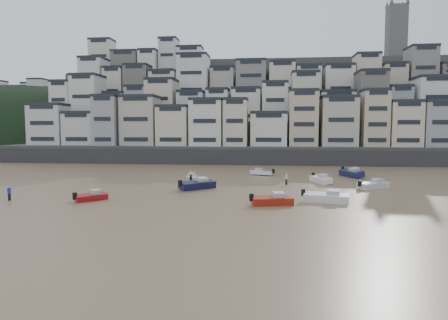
# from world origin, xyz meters

# --- Properties ---
(ground) EXTENTS (400.00, 400.00, 0.00)m
(ground) POSITION_xyz_m (0.00, 0.00, 0.00)
(ground) COLOR #906E4D
(ground) RESTS_ON ground
(sea_strip) EXTENTS (340.00, 340.00, 0.00)m
(sea_strip) POSITION_xyz_m (-110.00, 145.00, 0.01)
(sea_strip) COLOR #455063
(sea_strip) RESTS_ON ground
(harbor_wall) EXTENTS (140.00, 3.00, 3.50)m
(harbor_wall) POSITION_xyz_m (10.00, 65.00, 1.75)
(harbor_wall) COLOR #38383A
(harbor_wall) RESTS_ON ground
(hillside) EXTENTS (141.04, 66.00, 50.00)m
(hillside) POSITION_xyz_m (14.73, 104.84, 13.01)
(hillside) COLOR #4C4C47
(hillside) RESTS_ON ground
(headland) EXTENTS (216.00, 135.00, 53.33)m
(headland) POSITION_xyz_m (-95.00, 135.00, 0.02)
(headland) COLOR black
(headland) RESTS_ON ground
(boat_f) EXTENTS (2.25, 5.11, 1.35)m
(boat_f) POSITION_xyz_m (-0.89, 36.31, 0.67)
(boat_f) COLOR silver
(boat_f) RESTS_ON ground
(boat_a) EXTENTS (5.30, 2.77, 1.38)m
(boat_a) POSITION_xyz_m (11.75, 18.13, 0.69)
(boat_a) COLOR maroon
(boat_a) RESTS_ON ground
(boat_i) EXTENTS (3.94, 6.42, 1.66)m
(boat_i) POSITION_xyz_m (25.75, 44.66, 0.83)
(boat_i) COLOR #161D45
(boat_i) RESTS_ON ground
(boat_h) EXTENTS (4.80, 3.08, 1.25)m
(boat_h) POSITION_xyz_m (10.23, 45.37, 0.62)
(boat_h) COLOR silver
(boat_h) RESTS_ON ground
(boat_j) EXTENTS (3.86, 3.77, 1.11)m
(boat_j) POSITION_xyz_m (-9.62, 18.57, 0.55)
(boat_j) COLOR maroon
(boat_j) RESTS_ON ground
(boat_b) EXTENTS (5.82, 3.02, 1.52)m
(boat_b) POSITION_xyz_m (17.96, 20.33, 0.76)
(boat_b) COLOR white
(boat_b) RESTS_ON ground
(boat_d) EXTENTS (5.40, 4.15, 1.43)m
(boat_d) POSITION_xyz_m (26.06, 31.38, 0.72)
(boat_d) COLOR silver
(boat_d) RESTS_ON ground
(boat_c) EXTENTS (5.63, 5.30, 1.59)m
(boat_c) POSITION_xyz_m (1.40, 28.53, 0.80)
(boat_c) COLOR #13163B
(boat_c) RESTS_ON ground
(boat_e) EXTENTS (3.45, 5.49, 1.43)m
(boat_e) POSITION_xyz_m (19.42, 36.41, 0.71)
(boat_e) COLOR white
(boat_e) RESTS_ON ground
(person_blue) EXTENTS (0.44, 0.44, 1.74)m
(person_blue) POSITION_xyz_m (-19.36, 17.61, 0.87)
(person_blue) COLOR #1923C1
(person_blue) RESTS_ON ground
(person_pink) EXTENTS (0.44, 0.44, 1.74)m
(person_pink) POSITION_xyz_m (14.05, 34.13, 0.87)
(person_pink) COLOR beige
(person_pink) RESTS_ON ground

